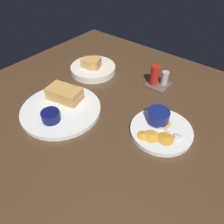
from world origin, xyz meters
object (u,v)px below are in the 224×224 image
(sandwich_half_near, at_px, (65,94))
(spoon_by_gravy_ramekin, at_px, (174,135))
(plate_sandwich_main, at_px, (61,110))
(spoon_by_dark_ramekin, at_px, (56,109))
(bread_basket_rear, at_px, (93,68))
(plate_chips_companion, at_px, (161,130))
(condiment_caddy, at_px, (158,79))
(ramekin_dark_sauce, at_px, (51,116))
(ramekin_light_gravy, at_px, (158,116))

(sandwich_half_near, xyz_separation_m, spoon_by_gravy_ramekin, (0.42, 0.09, -0.02))
(plate_sandwich_main, distance_m, spoon_by_gravy_ramekin, 0.42)
(spoon_by_dark_ramekin, bearing_deg, bread_basket_rear, 107.33)
(plate_sandwich_main, xyz_separation_m, plate_chips_companion, (0.35, 0.14, 0.00))
(plate_sandwich_main, height_order, spoon_by_dark_ramekin, spoon_by_dark_ramekin)
(spoon_by_gravy_ramekin, height_order, condiment_caddy, condiment_caddy)
(sandwich_half_near, distance_m, condiment_caddy, 0.40)
(ramekin_dark_sauce, height_order, spoon_by_gravy_ramekin, ramekin_dark_sauce)
(spoon_by_dark_ramekin, bearing_deg, condiment_caddy, 62.90)
(sandwich_half_near, xyz_separation_m, bread_basket_rear, (-0.07, 0.23, -0.02))
(plate_chips_companion, xyz_separation_m, spoon_by_gravy_ramekin, (0.05, -0.00, 0.01))
(plate_chips_companion, xyz_separation_m, condiment_caddy, (-0.15, 0.23, 0.03))
(spoon_by_gravy_ramekin, bearing_deg, condiment_caddy, 130.17)
(plate_sandwich_main, xyz_separation_m, bread_basket_rear, (-0.10, 0.28, 0.01))
(spoon_by_dark_ramekin, distance_m, spoon_by_gravy_ramekin, 0.43)
(spoon_by_gravy_ramekin, distance_m, bread_basket_rear, 0.51)
(sandwich_half_near, distance_m, ramekin_light_gravy, 0.36)
(plate_sandwich_main, bearing_deg, sandwich_half_near, 120.35)
(bread_basket_rear, bearing_deg, plate_sandwich_main, -70.98)
(plate_chips_companion, xyz_separation_m, bread_basket_rear, (-0.44, 0.14, 0.01))
(spoon_by_gravy_ramekin, height_order, bread_basket_rear, bread_basket_rear)
(ramekin_light_gravy, relative_size, bread_basket_rear, 0.37)
(spoon_by_dark_ramekin, height_order, bread_basket_rear, bread_basket_rear)
(plate_sandwich_main, bearing_deg, spoon_by_gravy_ramekin, 19.91)
(sandwich_half_near, bearing_deg, condiment_caddy, 55.25)
(ramekin_dark_sauce, bearing_deg, sandwich_half_near, 115.47)
(ramekin_dark_sauce, distance_m, bread_basket_rear, 0.37)
(ramekin_dark_sauce, relative_size, condiment_caddy, 0.67)
(spoon_by_gravy_ramekin, xyz_separation_m, bread_basket_rear, (-0.49, 0.14, 0.00))
(bread_basket_rear, bearing_deg, spoon_by_dark_ramekin, -72.67)
(sandwich_half_near, height_order, ramekin_dark_sauce, sandwich_half_near)
(plate_sandwich_main, relative_size, spoon_by_dark_ramekin, 3.26)
(sandwich_half_near, relative_size, ramekin_light_gravy, 1.88)
(spoon_by_gravy_ramekin, relative_size, condiment_caddy, 1.04)
(plate_sandwich_main, distance_m, bread_basket_rear, 0.30)
(condiment_caddy, bearing_deg, spoon_by_dark_ramekin, -117.10)
(sandwich_half_near, xyz_separation_m, ramekin_light_gravy, (0.34, 0.12, -0.00))
(plate_sandwich_main, relative_size, condiment_caddy, 3.13)
(plate_sandwich_main, distance_m, condiment_caddy, 0.42)
(plate_chips_companion, bearing_deg, sandwich_half_near, -166.02)
(bread_basket_rear, bearing_deg, sandwich_half_near, -73.59)
(ramekin_light_gravy, xyz_separation_m, spoon_by_gravy_ramekin, (0.08, -0.03, -0.02))
(ramekin_dark_sauce, relative_size, bread_basket_rear, 0.30)
(ramekin_dark_sauce, bearing_deg, ramekin_light_gravy, 38.50)
(bread_basket_rear, bearing_deg, spoon_by_gravy_ramekin, -15.98)
(bread_basket_rear, bearing_deg, ramekin_dark_sauce, -70.55)
(sandwich_half_near, relative_size, spoon_by_gravy_ramekin, 1.47)
(sandwich_half_near, bearing_deg, plate_sandwich_main, -59.65)
(sandwich_half_near, relative_size, bread_basket_rear, 0.69)
(spoon_by_dark_ramekin, relative_size, plate_chips_companion, 0.43)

